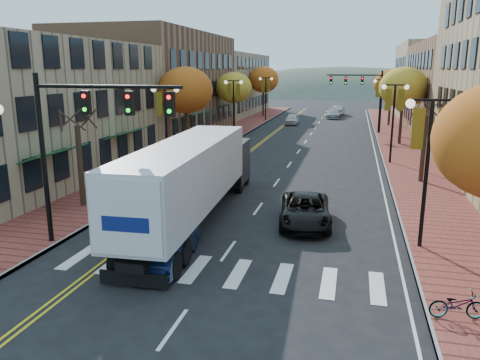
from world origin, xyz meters
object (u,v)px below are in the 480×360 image
Objects in this scene: navy_sedan at (167,246)px; black_suv at (305,210)px; semi_truck at (195,173)px; bicycle at (457,305)px.

navy_sedan reaches higher than black_suv.
semi_truck is 5.47m from black_suv.
navy_sedan is 7.37m from black_suv.
black_suv is at bearing 4.01° from semi_truck.
semi_truck is 10.16× the size of bicycle.
semi_truck is 5.48m from navy_sedan.
black_suv is (4.53, 5.81, -0.02)m from navy_sedan.
bicycle is at bearing -16.33° from navy_sedan.
semi_truck is 12.70m from bicycle.
black_suv is at bearing 47.22° from navy_sedan.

